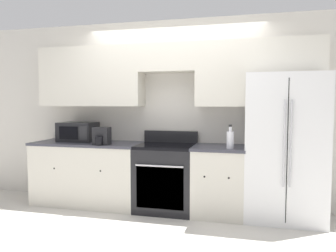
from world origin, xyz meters
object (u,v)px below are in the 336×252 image
object	(u,v)px
microwave	(78,132)
oven_range	(166,177)
refrigerator	(284,147)
bottle	(230,139)

from	to	relation	value
microwave	oven_range	bearing A→B (deg)	-2.67
refrigerator	bottle	xyz separation A→B (m)	(-0.64, -0.23, 0.11)
refrigerator	microwave	xyz separation A→B (m)	(-2.83, -0.01, 0.13)
oven_range	refrigerator	size ratio (longest dim) A/B	0.58
refrigerator	bottle	bearing A→B (deg)	-160.32
refrigerator	microwave	distance (m)	2.83
bottle	oven_range	bearing A→B (deg)	169.36
refrigerator	oven_range	bearing A→B (deg)	-177.31
microwave	bottle	distance (m)	2.19
oven_range	microwave	xyz separation A→B (m)	(-1.33, 0.06, 0.58)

